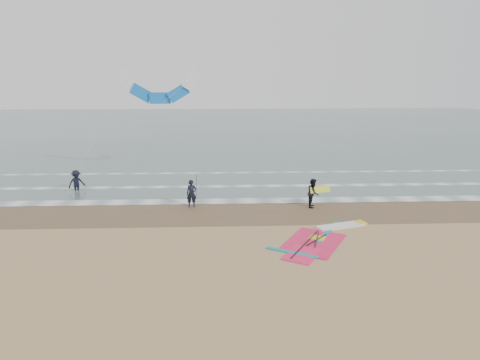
{
  "coord_description": "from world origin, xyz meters",
  "views": [
    {
      "loc": [
        -1.68,
        -18.22,
        7.86
      ],
      "look_at": [
        -0.71,
        5.0,
        2.2
      ],
      "focal_mm": 32.0,
      "sensor_mm": 36.0,
      "label": 1
    }
  ],
  "objects_px": {
    "surf_kite": "(159,89)",
    "person_wading": "(76,178)",
    "person_walking": "(313,193)",
    "windsurf_rig": "(322,238)",
    "person_standing": "(192,194)"
  },
  "relations": [
    {
      "from": "person_standing",
      "to": "person_wading",
      "type": "xyz_separation_m",
      "value": [
        -8.34,
        4.2,
        0.06
      ]
    },
    {
      "from": "surf_kite",
      "to": "person_wading",
      "type": "bearing_deg",
      "value": -138.36
    },
    {
      "from": "person_walking",
      "to": "person_wading",
      "type": "distance_m",
      "value": 16.41
    },
    {
      "from": "windsurf_rig",
      "to": "surf_kite",
      "type": "height_order",
      "value": "surf_kite"
    },
    {
      "from": "person_walking",
      "to": "surf_kite",
      "type": "relative_size",
      "value": 0.2
    },
    {
      "from": "person_standing",
      "to": "person_walking",
      "type": "relative_size",
      "value": 0.96
    },
    {
      "from": "windsurf_rig",
      "to": "person_wading",
      "type": "height_order",
      "value": "person_wading"
    },
    {
      "from": "person_standing",
      "to": "person_wading",
      "type": "height_order",
      "value": "person_wading"
    },
    {
      "from": "windsurf_rig",
      "to": "person_standing",
      "type": "bearing_deg",
      "value": 140.96
    },
    {
      "from": "person_standing",
      "to": "surf_kite",
      "type": "distance_m",
      "value": 11.22
    },
    {
      "from": "surf_kite",
      "to": "person_standing",
      "type": "bearing_deg",
      "value": -71.85
    },
    {
      "from": "person_walking",
      "to": "windsurf_rig",
      "type": "bearing_deg",
      "value": -172.11
    },
    {
      "from": "person_wading",
      "to": "surf_kite",
      "type": "bearing_deg",
      "value": 4.37
    },
    {
      "from": "windsurf_rig",
      "to": "person_walking",
      "type": "relative_size",
      "value": 3.27
    },
    {
      "from": "surf_kite",
      "to": "windsurf_rig",
      "type": "bearing_deg",
      "value": -56.06
    }
  ]
}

